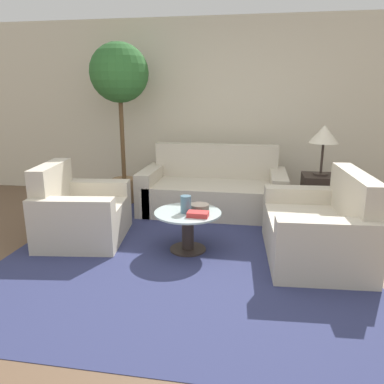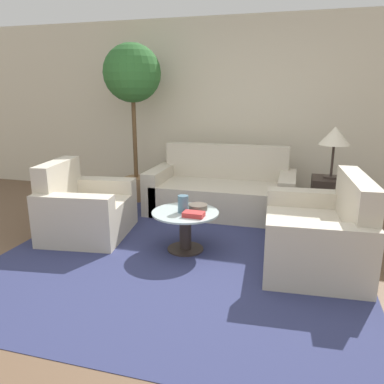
{
  "view_description": "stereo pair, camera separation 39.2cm",
  "coord_description": "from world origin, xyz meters",
  "px_view_note": "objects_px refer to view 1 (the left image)",
  "views": [
    {
      "loc": [
        0.58,
        -2.91,
        1.57
      ],
      "look_at": [
        -0.06,
        0.82,
        0.55
      ],
      "focal_mm": 35.0,
      "sensor_mm": 36.0,
      "label": 1
    },
    {
      "loc": [
        0.96,
        -2.83,
        1.57
      ],
      "look_at": [
        -0.06,
        0.82,
        0.55
      ],
      "focal_mm": 35.0,
      "sensor_mm": 36.0,
      "label": 2
    }
  ],
  "objects_px": {
    "sofa_main": "(213,191)",
    "book_stack": "(198,214)",
    "armchair": "(78,215)",
    "potted_plant": "(120,83)",
    "loveseat": "(322,231)",
    "vase": "(186,204)",
    "bowl": "(200,207)",
    "coffee_table": "(188,226)",
    "table_lamp": "(324,136)"
  },
  "relations": [
    {
      "from": "sofa_main",
      "to": "loveseat",
      "type": "xyz_separation_m",
      "value": [
        1.2,
        -1.32,
        0.0
      ]
    },
    {
      "from": "vase",
      "to": "loveseat",
      "type": "bearing_deg",
      "value": 3.24
    },
    {
      "from": "coffee_table",
      "to": "bowl",
      "type": "distance_m",
      "value": 0.22
    },
    {
      "from": "sofa_main",
      "to": "table_lamp",
      "type": "bearing_deg",
      "value": -6.36
    },
    {
      "from": "armchair",
      "to": "book_stack",
      "type": "distance_m",
      "value": 1.38
    },
    {
      "from": "loveseat",
      "to": "bowl",
      "type": "xyz_separation_m",
      "value": [
        -1.2,
        0.04,
        0.17
      ]
    },
    {
      "from": "armchair",
      "to": "loveseat",
      "type": "xyz_separation_m",
      "value": [
        2.53,
        -0.05,
        0.0
      ]
    },
    {
      "from": "table_lamp",
      "to": "book_stack",
      "type": "relative_size",
      "value": 2.96
    },
    {
      "from": "coffee_table",
      "to": "table_lamp",
      "type": "xyz_separation_m",
      "value": [
        1.44,
        1.22,
        0.79
      ]
    },
    {
      "from": "sofa_main",
      "to": "bowl",
      "type": "relative_size",
      "value": 9.81
    },
    {
      "from": "sofa_main",
      "to": "coffee_table",
      "type": "xyz_separation_m",
      "value": [
        -0.1,
        -1.37,
        -0.01
      ]
    },
    {
      "from": "loveseat",
      "to": "bowl",
      "type": "relative_size",
      "value": 6.87
    },
    {
      "from": "armchair",
      "to": "potted_plant",
      "type": "height_order",
      "value": "potted_plant"
    },
    {
      "from": "loveseat",
      "to": "potted_plant",
      "type": "bearing_deg",
      "value": -124.72
    },
    {
      "from": "armchair",
      "to": "table_lamp",
      "type": "height_order",
      "value": "table_lamp"
    },
    {
      "from": "bowl",
      "to": "book_stack",
      "type": "relative_size",
      "value": 0.94
    },
    {
      "from": "armchair",
      "to": "bowl",
      "type": "distance_m",
      "value": 1.35
    },
    {
      "from": "sofa_main",
      "to": "vase",
      "type": "xyz_separation_m",
      "value": [
        -0.12,
        -1.39,
        0.22
      ]
    },
    {
      "from": "loveseat",
      "to": "book_stack",
      "type": "relative_size",
      "value": 6.44
    },
    {
      "from": "sofa_main",
      "to": "armchair",
      "type": "height_order",
      "value": "sofa_main"
    },
    {
      "from": "coffee_table",
      "to": "book_stack",
      "type": "bearing_deg",
      "value": -45.55
    },
    {
      "from": "sofa_main",
      "to": "armchair",
      "type": "bearing_deg",
      "value": -136.57
    },
    {
      "from": "bowl",
      "to": "coffee_table",
      "type": "bearing_deg",
      "value": -137.04
    },
    {
      "from": "table_lamp",
      "to": "book_stack",
      "type": "height_order",
      "value": "table_lamp"
    },
    {
      "from": "sofa_main",
      "to": "armchair",
      "type": "xyz_separation_m",
      "value": [
        -1.33,
        -1.26,
        -0.0
      ]
    },
    {
      "from": "table_lamp",
      "to": "coffee_table",
      "type": "bearing_deg",
      "value": -139.72
    },
    {
      "from": "coffee_table",
      "to": "potted_plant",
      "type": "distance_m",
      "value": 2.45
    },
    {
      "from": "coffee_table",
      "to": "potted_plant",
      "type": "relative_size",
      "value": 0.3
    },
    {
      "from": "armchair",
      "to": "potted_plant",
      "type": "xyz_separation_m",
      "value": [
        0.0,
        1.46,
        1.41
      ]
    },
    {
      "from": "vase",
      "to": "bowl",
      "type": "relative_size",
      "value": 0.89
    },
    {
      "from": "table_lamp",
      "to": "potted_plant",
      "type": "xyz_separation_m",
      "value": [
        -2.67,
        0.35,
        0.62
      ]
    },
    {
      "from": "loveseat",
      "to": "vase",
      "type": "bearing_deg",
      "value": -90.49
    },
    {
      "from": "sofa_main",
      "to": "book_stack",
      "type": "height_order",
      "value": "sofa_main"
    },
    {
      "from": "armchair",
      "to": "coffee_table",
      "type": "relative_size",
      "value": 1.59
    },
    {
      "from": "armchair",
      "to": "coffee_table",
      "type": "distance_m",
      "value": 1.24
    },
    {
      "from": "loveseat",
      "to": "vase",
      "type": "xyz_separation_m",
      "value": [
        -1.32,
        -0.07,
        0.22
      ]
    },
    {
      "from": "bowl",
      "to": "sofa_main",
      "type": "bearing_deg",
      "value": 90.13
    },
    {
      "from": "loveseat",
      "to": "book_stack",
      "type": "xyz_separation_m",
      "value": [
        -1.18,
        -0.18,
        0.16
      ]
    },
    {
      "from": "book_stack",
      "to": "table_lamp",
      "type": "bearing_deg",
      "value": 47.44
    },
    {
      "from": "bowl",
      "to": "potted_plant",
      "type": "bearing_deg",
      "value": 132.09
    },
    {
      "from": "vase",
      "to": "bowl",
      "type": "distance_m",
      "value": 0.18
    },
    {
      "from": "armchair",
      "to": "loveseat",
      "type": "relative_size",
      "value": 0.81
    },
    {
      "from": "vase",
      "to": "bowl",
      "type": "height_order",
      "value": "vase"
    },
    {
      "from": "potted_plant",
      "to": "bowl",
      "type": "height_order",
      "value": "potted_plant"
    },
    {
      "from": "armchair",
      "to": "potted_plant",
      "type": "relative_size",
      "value": 0.48
    },
    {
      "from": "sofa_main",
      "to": "loveseat",
      "type": "relative_size",
      "value": 1.43
    },
    {
      "from": "table_lamp",
      "to": "potted_plant",
      "type": "height_order",
      "value": "potted_plant"
    },
    {
      "from": "coffee_table",
      "to": "vase",
      "type": "distance_m",
      "value": 0.23
    },
    {
      "from": "sofa_main",
      "to": "vase",
      "type": "height_order",
      "value": "sofa_main"
    },
    {
      "from": "sofa_main",
      "to": "book_stack",
      "type": "relative_size",
      "value": 9.19
    }
  ]
}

